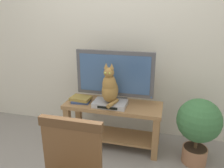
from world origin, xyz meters
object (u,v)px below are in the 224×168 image
at_px(book_stack, 81,99).
at_px(potted_plant, 198,125).
at_px(cat, 110,88).
at_px(tv_stand, 113,117).
at_px(media_box, 110,104).
at_px(tv, 115,75).

distance_m(book_stack, potted_plant, 1.36).
bearing_deg(cat, book_stack, 174.01).
height_order(tv_stand, book_stack, book_stack).
bearing_deg(media_box, book_stack, 176.22).
bearing_deg(tv, book_stack, -164.31).
bearing_deg(cat, tv_stand, 77.77).
relative_size(tv_stand, potted_plant, 1.55).
height_order(media_box, cat, cat).
relative_size(book_stack, potted_plant, 0.33).
bearing_deg(potted_plant, tv_stand, 173.67).
relative_size(tv, potted_plant, 1.24).
distance_m(tv, cat, 0.18).
distance_m(tv_stand, cat, 0.42).
height_order(media_box, potted_plant, potted_plant).
bearing_deg(tv_stand, book_stack, -173.97).
bearing_deg(tv_stand, cat, -102.23).
height_order(tv_stand, tv, tv).
bearing_deg(tv, tv_stand, -90.02).
xyz_separation_m(tv, potted_plant, (0.96, -0.18, -0.43)).
bearing_deg(book_stack, potted_plant, -2.74).
bearing_deg(tv, potted_plant, -10.36).
distance_m(media_box, book_stack, 0.38).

